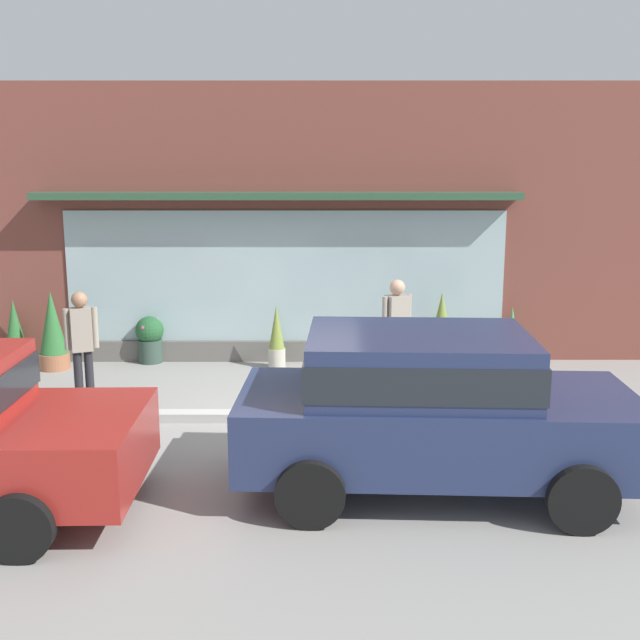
% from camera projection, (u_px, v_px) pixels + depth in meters
% --- Properties ---
extents(ground_plane, '(60.00, 60.00, 0.00)m').
position_uv_depth(ground_plane, '(266.00, 416.00, 10.51)').
color(ground_plane, gray).
extents(curb_strip, '(14.00, 0.24, 0.12)m').
position_uv_depth(curb_strip, '(265.00, 416.00, 10.30)').
color(curb_strip, '#B2B2AD').
rests_on(curb_strip, ground_plane).
extents(storefront, '(14.00, 0.81, 4.69)m').
position_uv_depth(storefront, '(277.00, 228.00, 13.17)').
color(storefront, brown).
rests_on(storefront, ground_plane).
extents(fire_hydrant, '(0.42, 0.39, 0.96)m').
position_uv_depth(fire_hydrant, '(336.00, 365.00, 11.24)').
color(fire_hydrant, '#B2B2B7').
rests_on(fire_hydrant, ground_plane).
extents(pedestrian_with_handbag, '(0.63, 0.40, 1.71)m').
position_uv_depth(pedestrian_with_handbag, '(396.00, 327.00, 11.40)').
color(pedestrian_with_handbag, '#232328').
rests_on(pedestrian_with_handbag, ground_plane).
extents(pedestrian_passerby, '(0.43, 0.29, 1.64)m').
position_uv_depth(pedestrian_passerby, '(80.00, 341.00, 10.70)').
color(pedestrian_passerby, '#232328').
rests_on(pedestrian_passerby, ground_plane).
extents(parked_car_navy, '(4.14, 2.15, 1.69)m').
position_uv_depth(parked_car_navy, '(428.00, 403.00, 7.96)').
color(parked_car_navy, navy).
rests_on(parked_car_navy, ground_plane).
extents(potted_plant_window_left, '(0.30, 0.30, 0.97)m').
position_uv_depth(potted_plant_window_left, '(510.00, 336.00, 13.20)').
color(potted_plant_window_left, '#B7B2A3').
rests_on(potted_plant_window_left, ground_plane).
extents(potted_plant_trailing_edge, '(0.29, 0.29, 1.07)m').
position_uv_depth(potted_plant_trailing_edge, '(275.00, 338.00, 12.84)').
color(potted_plant_trailing_edge, '#B7B2A3').
rests_on(potted_plant_trailing_edge, ground_plane).
extents(potted_plant_doorstep, '(0.50, 0.50, 1.32)m').
position_uv_depth(potted_plant_doorstep, '(51.00, 332.00, 12.75)').
color(potted_plant_doorstep, '#9E6042').
rests_on(potted_plant_doorstep, ground_plane).
extents(potted_plant_by_entrance, '(0.41, 0.41, 1.11)m').
position_uv_depth(potted_plant_by_entrance, '(13.00, 333.00, 13.15)').
color(potted_plant_by_entrance, '#9E6042').
rests_on(potted_plant_by_entrance, ground_plane).
extents(potted_plant_corner_tall, '(0.45, 0.45, 1.29)m').
position_uv_depth(potted_plant_corner_tall, '(440.00, 332.00, 12.82)').
color(potted_plant_corner_tall, '#4C4C51').
rests_on(potted_plant_corner_tall, ground_plane).
extents(potted_plant_low_front, '(0.48, 0.48, 0.80)m').
position_uv_depth(potted_plant_low_front, '(148.00, 338.00, 13.23)').
color(potted_plant_low_front, '#33473D').
rests_on(potted_plant_low_front, ground_plane).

